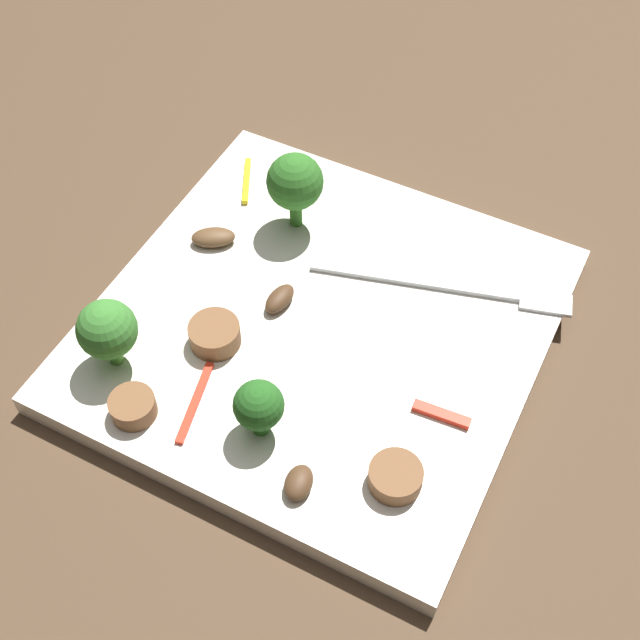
# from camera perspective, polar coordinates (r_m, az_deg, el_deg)

# --- Properties ---
(ground_plane) EXTENTS (1.40, 1.40, 0.00)m
(ground_plane) POSITION_cam_1_polar(r_m,az_deg,el_deg) (0.58, 0.00, -1.04)
(ground_plane) COLOR #4C3826
(plate) EXTENTS (0.29, 0.29, 0.02)m
(plate) POSITION_cam_1_polar(r_m,az_deg,el_deg) (0.58, 0.00, -0.53)
(plate) COLOR white
(plate) RESTS_ON ground_plane
(fork) EXTENTS (0.18, 0.06, 0.00)m
(fork) POSITION_cam_1_polar(r_m,az_deg,el_deg) (0.59, 9.30, 2.06)
(fork) COLOR silver
(fork) RESTS_ON plate
(broccoli_floret_0) EXTENTS (0.04, 0.04, 0.05)m
(broccoli_floret_0) POSITION_cam_1_polar(r_m,az_deg,el_deg) (0.54, -14.01, -0.65)
(broccoli_floret_0) COLOR #408630
(broccoli_floret_0) RESTS_ON plate
(broccoli_floret_1) EXTENTS (0.04, 0.04, 0.06)m
(broccoli_floret_1) POSITION_cam_1_polar(r_m,az_deg,el_deg) (0.60, -1.68, 9.15)
(broccoli_floret_1) COLOR #347525
(broccoli_floret_1) RESTS_ON plate
(broccoli_floret_2) EXTENTS (0.03, 0.03, 0.04)m
(broccoli_floret_2) POSITION_cam_1_polar(r_m,az_deg,el_deg) (0.50, -4.11, -5.76)
(broccoli_floret_2) COLOR #296420
(broccoli_floret_2) RESTS_ON plate
(sausage_slice_0) EXTENTS (0.04, 0.04, 0.01)m
(sausage_slice_0) POSITION_cam_1_polar(r_m,az_deg,el_deg) (0.54, -12.38, -5.67)
(sausage_slice_0) COLOR brown
(sausage_slice_0) RESTS_ON plate
(sausage_slice_1) EXTENTS (0.05, 0.05, 0.02)m
(sausage_slice_1) POSITION_cam_1_polar(r_m,az_deg,el_deg) (0.56, -7.04, -0.96)
(sausage_slice_1) COLOR brown
(sausage_slice_1) RESTS_ON plate
(sausage_slice_2) EXTENTS (0.04, 0.04, 0.01)m
(sausage_slice_2) POSITION_cam_1_polar(r_m,az_deg,el_deg) (0.50, 5.05, -10.38)
(sausage_slice_2) COLOR brown
(sausage_slice_2) RESTS_ON plate
(mushroom_0) EXTENTS (0.02, 0.03, 0.01)m
(mushroom_0) POSITION_cam_1_polar(r_m,az_deg,el_deg) (0.50, -1.44, -10.80)
(mushroom_0) COLOR #4C331E
(mushroom_0) RESTS_ON plate
(mushroom_1) EXTENTS (0.02, 0.03, 0.01)m
(mushroom_1) POSITION_cam_1_polar(r_m,az_deg,el_deg) (0.58, -2.61, 1.57)
(mushroom_1) COLOR #4C331E
(mushroom_1) RESTS_ON plate
(mushroom_2) EXTENTS (0.04, 0.03, 0.01)m
(mushroom_2) POSITION_cam_1_polar(r_m,az_deg,el_deg) (0.62, -7.13, 5.50)
(mushroom_2) COLOR brown
(mushroom_2) RESTS_ON plate
(pepper_strip_0) EXTENTS (0.02, 0.06, 0.00)m
(pepper_strip_0) POSITION_cam_1_polar(r_m,az_deg,el_deg) (0.54, -8.34, -5.44)
(pepper_strip_0) COLOR red
(pepper_strip_0) RESTS_ON plate
(pepper_strip_1) EXTENTS (0.04, 0.01, 0.00)m
(pepper_strip_1) POSITION_cam_1_polar(r_m,az_deg,el_deg) (0.53, 8.11, -6.25)
(pepper_strip_1) COLOR red
(pepper_strip_1) RESTS_ON plate
(pepper_strip_2) EXTENTS (0.02, 0.04, 0.00)m
(pepper_strip_2) POSITION_cam_1_polar(r_m,az_deg,el_deg) (0.66, -4.92, 9.23)
(pepper_strip_2) COLOR yellow
(pepper_strip_2) RESTS_ON plate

